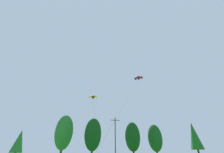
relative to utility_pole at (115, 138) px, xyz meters
The scene contains 9 objects.
treeline_tree_b 30.69m from the utility_pole, 149.40° to the left, with size 3.46×3.46×8.43m.
treeline_tree_c 19.13m from the utility_pole, 135.45° to the left, with size 5.28×5.28×12.89m.
treeline_tree_d 12.73m from the utility_pole, 112.24° to the left, with size 4.99×4.99×11.83m.
treeline_tree_e 16.82m from the utility_pole, 59.71° to the left, with size 4.92×4.92×11.54m.
treeline_tree_f 23.41m from the utility_pole, 43.27° to the left, with size 4.84×4.84×11.25m.
treeline_tree_g 35.75m from the utility_pole, 25.87° to the left, with size 4.33×4.33×12.41m.
utility_pole is the anchor object (origin of this frame).
parafoil_kite_high_magenta 17.92m from the utility_pole, ahead, with size 13.89×14.55×20.49m.
parafoil_kite_mid_orange 11.83m from the utility_pole, 159.84° to the left, with size 2.46×15.00×14.65m.
Camera 1 is at (-2.54, 2.46, 2.11)m, focal length 22.06 mm.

